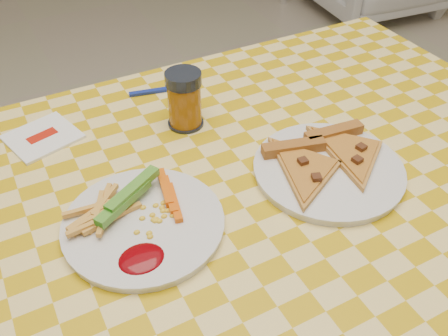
{
  "coord_description": "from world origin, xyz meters",
  "views": [
    {
      "loc": [
        -0.29,
        -0.51,
        1.31
      ],
      "look_at": [
        0.01,
        0.04,
        0.78
      ],
      "focal_mm": 40.0,
      "sensor_mm": 36.0,
      "label": 1
    }
  ],
  "objects_px": {
    "table": "(233,226)",
    "plate_left": "(144,225)",
    "drink_glass": "(184,100)",
    "plate_right": "(328,171)"
  },
  "relations": [
    {
      "from": "plate_left",
      "to": "plate_right",
      "type": "relative_size",
      "value": 0.96
    },
    {
      "from": "table",
      "to": "plate_left",
      "type": "height_order",
      "value": "plate_left"
    },
    {
      "from": "table",
      "to": "plate_right",
      "type": "height_order",
      "value": "plate_right"
    },
    {
      "from": "table",
      "to": "plate_left",
      "type": "distance_m",
      "value": 0.17
    },
    {
      "from": "drink_glass",
      "to": "table",
      "type": "bearing_deg",
      "value": -93.2
    },
    {
      "from": "plate_left",
      "to": "drink_glass",
      "type": "relative_size",
      "value": 2.15
    },
    {
      "from": "table",
      "to": "plate_left",
      "type": "xyz_separation_m",
      "value": [
        -0.15,
        -0.0,
        0.08
      ]
    },
    {
      "from": "drink_glass",
      "to": "plate_right",
      "type": "bearing_deg",
      "value": -57.84
    },
    {
      "from": "table",
      "to": "plate_left",
      "type": "relative_size",
      "value": 5.39
    },
    {
      "from": "plate_left",
      "to": "drink_glass",
      "type": "distance_m",
      "value": 0.28
    }
  ]
}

